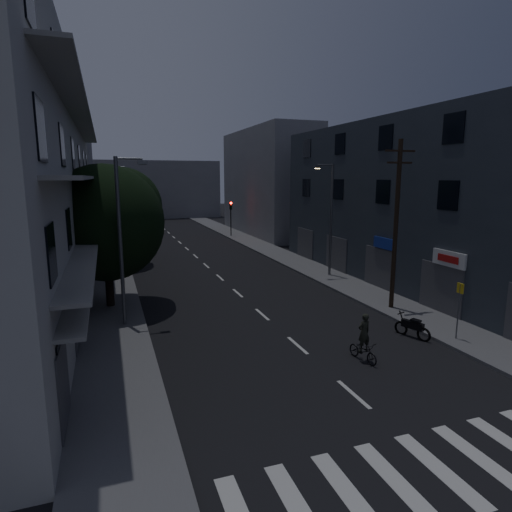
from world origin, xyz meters
TOP-DOWN VIEW (x-y plane):
  - ground at (0.00, 25.00)m, footprint 160.00×160.00m
  - sidewalk_left at (-7.50, 25.00)m, footprint 3.00×90.00m
  - sidewalk_right at (7.50, 25.00)m, footprint 3.00×90.00m
  - crosswalk at (-0.00, -2.00)m, footprint 10.90×3.00m
  - lane_markings at (0.00, 31.25)m, footprint 0.15×60.50m
  - building_left at (-11.98, 18.00)m, footprint 7.00×36.00m
  - building_right at (11.99, 14.00)m, footprint 6.19×28.00m
  - building_far_left at (-12.00, 48.00)m, footprint 6.00×20.00m
  - building_far_right at (12.00, 42.00)m, footprint 6.00×20.00m
  - building_far_end at (0.00, 70.00)m, footprint 24.00×8.00m
  - tree_near at (-7.54, 14.95)m, footprint 6.31×6.31m
  - tree_mid at (-7.26, 26.78)m, footprint 5.83×5.83m
  - tree_far at (-7.34, 33.26)m, footprint 5.35×5.35m
  - traffic_signal_far_right at (6.69, 40.43)m, footprint 0.28×0.37m
  - traffic_signal_far_left at (-6.68, 40.67)m, footprint 0.28×0.37m
  - street_lamp_left_near at (-6.87, 11.47)m, footprint 1.51×0.25m
  - street_lamp_right at (7.56, 17.64)m, footprint 1.51×0.25m
  - street_lamp_left_far at (-6.89, 28.70)m, footprint 1.51×0.25m
  - utility_pole at (7.03, 9.47)m, footprint 1.80×0.24m
  - bus_stop_sign at (6.85, 4.58)m, footprint 0.06×0.35m
  - motorcycle at (5.34, 5.65)m, footprint 0.82×1.74m
  - cyclist at (1.79, 4.20)m, footprint 0.78×1.62m

SIDE VIEW (x-z plane):
  - ground at x=0.00m, z-range 0.00..0.00m
  - crosswalk at x=0.00m, z-range 0.00..0.01m
  - lane_markings at x=0.00m, z-range 0.00..0.01m
  - sidewalk_left at x=-7.50m, z-range 0.00..0.15m
  - sidewalk_right at x=7.50m, z-range 0.00..0.15m
  - motorcycle at x=5.34m, z-range -0.12..1.04m
  - cyclist at x=1.79m, z-range -0.32..1.65m
  - bus_stop_sign at x=6.85m, z-range 0.63..3.15m
  - traffic_signal_far_right at x=6.69m, z-range 1.05..5.15m
  - traffic_signal_far_left at x=-6.68m, z-range 1.05..5.15m
  - tree_far at x=-7.34m, z-range 0.99..7.60m
  - street_lamp_left_near at x=-6.87m, z-range 0.60..8.60m
  - street_lamp_right at x=7.56m, z-range 0.60..8.60m
  - street_lamp_left_far at x=-6.89m, z-range 0.60..8.60m
  - tree_mid at x=-7.26m, z-range 1.04..8.22m
  - utility_pole at x=7.03m, z-range 0.37..9.37m
  - building_far_end at x=0.00m, z-range 0.00..10.00m
  - tree_near at x=-7.54m, z-range 1.13..8.91m
  - building_right at x=11.99m, z-range 0.00..11.00m
  - building_far_right at x=12.00m, z-range 0.00..13.00m
  - building_left at x=-11.98m, z-range -0.01..13.99m
  - building_far_left at x=-12.00m, z-range 0.00..16.00m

